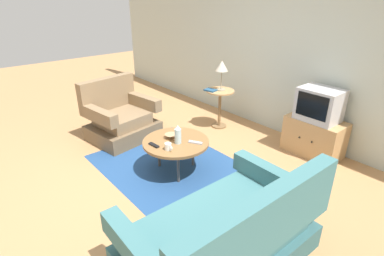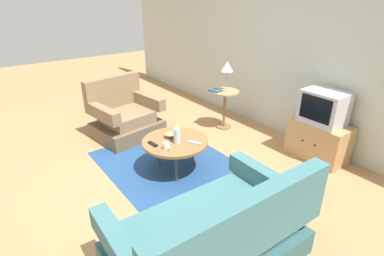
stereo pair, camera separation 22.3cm
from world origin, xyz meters
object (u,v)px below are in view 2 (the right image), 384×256
(armchair, at_px, (125,117))
(television, at_px, (324,107))
(side_table, at_px, (225,102))
(tv_remote_dark, at_px, (153,144))
(tv_stand, at_px, (318,140))
(vase, at_px, (177,134))
(book, at_px, (215,90))
(table_lamp, at_px, (227,68))
(tv_remote_silver, at_px, (194,143))
(bowl, at_px, (171,135))
(couch, at_px, (213,238))
(coffee_table, at_px, (175,143))
(mug, at_px, (166,146))

(armchair, distance_m, television, 2.97)
(side_table, height_order, tv_remote_dark, side_table)
(tv_stand, bearing_deg, side_table, -166.98)
(tv_stand, relative_size, vase, 3.23)
(tv_stand, height_order, tv_remote_dark, tv_stand)
(armchair, xyz_separation_m, book, (0.65, 1.35, 0.36))
(tv_stand, height_order, television, television)
(table_lamp, height_order, tv_remote_silver, table_lamp)
(tv_stand, height_order, bowl, tv_stand)
(armchair, distance_m, vase, 1.48)
(side_table, distance_m, book, 0.26)
(armchair, bearing_deg, tv_remote_silver, 88.80)
(tv_remote_silver, bearing_deg, tv_remote_dark, 28.17)
(tv_remote_silver, bearing_deg, couch, 119.58)
(side_table, relative_size, bowl, 4.07)
(table_lamp, bearing_deg, side_table, -99.03)
(tv_stand, xyz_separation_m, bowl, (-1.00, -1.79, 0.20))
(coffee_table, xyz_separation_m, television, (0.90, 1.79, 0.35))
(couch, relative_size, book, 7.79)
(coffee_table, height_order, tv_remote_dark, tv_remote_dark)
(mug, bearing_deg, book, 119.94)
(book, bearing_deg, table_lamp, 50.97)
(vase, bearing_deg, television, 65.19)
(vase, relative_size, bowl, 1.50)
(vase, height_order, bowl, vase)
(mug, bearing_deg, tv_remote_silver, 77.36)
(couch, bearing_deg, tv_remote_dark, 79.91)
(coffee_table, relative_size, bowl, 5.21)
(vase, distance_m, tv_remote_dark, 0.32)
(armchair, relative_size, bowl, 6.66)
(table_lamp, relative_size, mug, 3.95)
(couch, bearing_deg, tv_remote_silver, 60.35)
(side_table, height_order, vase, vase)
(coffee_table, xyz_separation_m, tv_remote_silver, (0.21, 0.15, 0.04))
(tv_stand, bearing_deg, vase, -114.69)
(coffee_table, distance_m, bowl, 0.12)
(armchair, xyz_separation_m, tv_stand, (2.29, 1.85, -0.04))
(mug, bearing_deg, coffee_table, 121.50)
(coffee_table, relative_size, book, 3.98)
(coffee_table, distance_m, television, 2.03)
(book, bearing_deg, vase, -68.16)
(bowl, height_order, tv_remote_dark, bowl)
(mug, bearing_deg, table_lamp, 115.19)
(armchair, distance_m, side_table, 1.67)
(armchair, bearing_deg, television, 120.42)
(television, xyz_separation_m, tv_remote_silver, (-0.69, -1.64, -0.31))
(tv_remote_silver, bearing_deg, side_table, -85.75)
(side_table, bearing_deg, mug, -64.60)
(coffee_table, height_order, television, television)
(coffee_table, xyz_separation_m, table_lamp, (-0.65, 1.45, 0.63))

